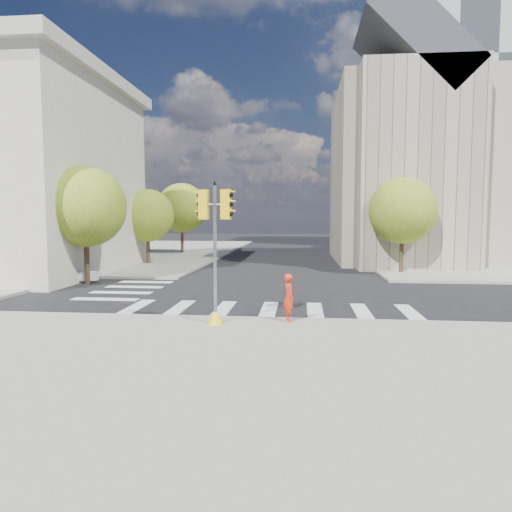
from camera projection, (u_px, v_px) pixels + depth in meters
The scene contains 17 objects.
ground at pixel (274, 300), 19.96m from camera, with size 160.00×160.00×0.00m, color black.
sidewalk_near at pixel (242, 397), 9.05m from camera, with size 30.00×14.00×0.15m, color gray.
sidewalk_far_right at pixel (498, 254), 43.74m from camera, with size 28.00×40.00×0.15m, color gray.
sidewalk_far_left at pixel (99, 251), 47.72m from camera, with size 28.00×40.00×0.15m, color gray.
civic_building at pixel (482, 172), 36.75m from camera, with size 26.00×16.00×19.39m.
office_tower at pixel (467, 128), 58.14m from camera, with size 20.00×18.00×30.00m, color #9EA0A3.
tree_lw_near at pixel (85, 207), 24.61m from camera, with size 4.40×4.40×6.41m.
tree_lw_mid at pixel (147, 216), 34.56m from camera, with size 4.00×4.00×5.77m.
tree_lw_far at pixel (182, 208), 44.41m from camera, with size 4.80×4.80×6.95m.
tree_re_near at pixel (403, 211), 28.78m from camera, with size 4.20×4.20×6.16m.
tree_re_mid at pixel (373, 209), 40.65m from camera, with size 4.60×4.60×6.66m.
tree_re_far at pixel (357, 215), 52.59m from camera, with size 4.00×4.00×5.88m.
lamp_near at pixel (398, 204), 32.65m from camera, with size 0.35×0.18×8.11m.
lamp_far at pixel (369, 208), 46.53m from camera, with size 0.35×0.18×8.11m.
traffic_signal at pixel (215, 265), 14.75m from camera, with size 1.08×0.56×4.60m.
photographer at pixel (289, 298), 15.24m from camera, with size 0.59×0.39×1.61m, color red.
planter_wall at pixel (42, 276), 25.07m from camera, with size 6.00×0.40×0.50m, color silver.
Camera 1 is at (1.16, -19.70, 3.64)m, focal length 32.00 mm.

